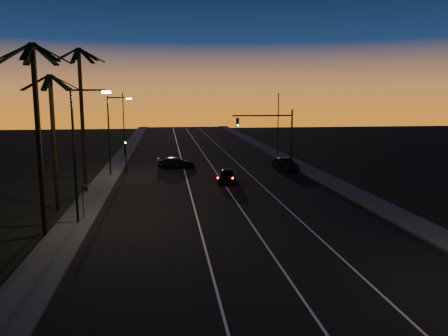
{
  "coord_description": "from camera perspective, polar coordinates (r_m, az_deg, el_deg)",
  "views": [
    {
      "loc": [
        -5.08,
        -9.23,
        8.43
      ],
      "look_at": [
        -0.93,
        21.6,
        3.34
      ],
      "focal_mm": 35.0,
      "sensor_mm": 36.0,
      "label": 1
    }
  ],
  "objects": [
    {
      "name": "sidewalk_left",
      "position": [
        40.58,
        -16.19,
        -2.96
      ],
      "size": [
        2.4,
        170.0,
        0.16
      ],
      "primitive_type": "cube",
      "color": "#353533",
      "rests_on": "ground"
    },
    {
      "name": "street_sign",
      "position": [
        31.51,
        -17.97,
        -3.59
      ],
      "size": [
        0.7,
        0.06,
        2.6
      ],
      "color": "black",
      "rests_on": "ground"
    },
    {
      "name": "streetlight_left_near",
      "position": [
        29.93,
        -18.46,
        2.85
      ],
      "size": [
        2.55,
        0.26,
        9.0
      ],
      "color": "black",
      "rests_on": "ground"
    },
    {
      "name": "lane_stripe_right",
      "position": [
        41.14,
        5.26,
        -2.55
      ],
      "size": [
        0.12,
        160.0,
        0.01
      ],
      "primitive_type": "cube",
      "color": "silver",
      "rests_on": "road"
    },
    {
      "name": "far_pole_left",
      "position": [
        64.63,
        -12.96,
        5.56
      ],
      "size": [
        0.14,
        0.14,
        9.0
      ],
      "primitive_type": "cylinder",
      "color": "black",
      "rests_on": "ground"
    },
    {
      "name": "sidewalk_right",
      "position": [
        43.29,
        14.6,
        -2.14
      ],
      "size": [
        2.4,
        170.0,
        0.16
      ],
      "primitive_type": "cube",
      "color": "#353533",
      "rests_on": "ground"
    },
    {
      "name": "cross_car",
      "position": [
        52.14,
        -6.23,
        0.66
      ],
      "size": [
        4.59,
        2.07,
        1.3
      ],
      "color": "black",
      "rests_on": "road"
    },
    {
      "name": "lane_stripe_mid",
      "position": [
        40.51,
        0.42,
        -2.7
      ],
      "size": [
        0.12,
        160.0,
        0.01
      ],
      "primitive_type": "cube",
      "color": "silver",
      "rests_on": "road"
    },
    {
      "name": "streetlight_left_far",
      "position": [
        47.69,
        -14.45,
        4.94
      ],
      "size": [
        2.55,
        0.26,
        8.5
      ],
      "color": "black",
      "rests_on": "ground"
    },
    {
      "name": "palm_far",
      "position": [
        39.88,
        -18.11,
        7.66
      ],
      "size": [
        4.25,
        4.16,
        12.53
      ],
      "color": "black",
      "rests_on": "ground"
    },
    {
      "name": "palm_near",
      "position": [
        28.29,
        -23.19,
        5.79
      ],
      "size": [
        4.25,
        4.16,
        11.53
      ],
      "color": "black",
      "rests_on": "ground"
    },
    {
      "name": "far_pole_right",
      "position": [
        63.43,
        7.07,
        5.66
      ],
      "size": [
        0.14,
        0.14,
        9.0
      ],
      "primitive_type": "cylinder",
      "color": "black",
      "rests_on": "ground"
    },
    {
      "name": "road",
      "position": [
        40.45,
        -0.28,
        -2.73
      ],
      "size": [
        20.0,
        170.0,
        0.01
      ],
      "primitive_type": "cube",
      "color": "black",
      "rests_on": "ground"
    },
    {
      "name": "palm_mid",
      "position": [
        34.28,
        -21.43,
        5.01
      ],
      "size": [
        4.25,
        4.16,
        10.03
      ],
      "color": "black",
      "rests_on": "ground"
    },
    {
      "name": "signal_post",
      "position": [
        49.73,
        -12.73,
        2.66
      ],
      "size": [
        0.28,
        0.37,
        4.2
      ],
      "color": "black",
      "rests_on": "ground"
    },
    {
      "name": "signal_mast",
      "position": [
        50.85,
        6.28,
        5.12
      ],
      "size": [
        7.1,
        0.41,
        7.0
      ],
      "color": "black",
      "rests_on": "ground"
    },
    {
      "name": "right_car",
      "position": [
        50.91,
        8.01,
        0.48
      ],
      "size": [
        2.23,
        4.49,
        1.41
      ],
      "color": "black",
      "rests_on": "road"
    },
    {
      "name": "lead_car",
      "position": [
        43.19,
        0.38,
        -1.02
      ],
      "size": [
        2.46,
        4.74,
        1.38
      ],
      "color": "black",
      "rests_on": "road"
    },
    {
      "name": "lane_stripe_left",
      "position": [
        40.18,
        -4.53,
        -2.83
      ],
      "size": [
        0.12,
        160.0,
        0.01
      ],
      "primitive_type": "cube",
      "color": "silver",
      "rests_on": "road"
    }
  ]
}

